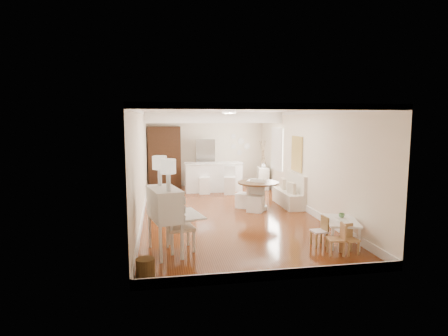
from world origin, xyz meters
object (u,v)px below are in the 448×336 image
object	(u,v)px
kids_chair_b	(319,231)
pantry_cabinet	(164,157)
kids_chair_a	(336,239)
bar_stool_right	(230,180)
gustavian_armchair	(180,227)
wicker_basket	(145,268)
secretary_bureau	(165,221)
kids_table	(341,232)
sideboard	(263,178)
kids_chair_c	(350,239)
slip_chair_near	(256,196)
dining_table	(258,196)
breakfast_counter	(213,177)
fridge	(215,163)
slip_chair_far	(244,193)
bar_stool_left	(204,181)

from	to	relation	value
kids_chair_b	pantry_cabinet	distance (m)	7.84
kids_chair_a	bar_stool_right	size ratio (longest dim) A/B	0.65
gustavian_armchair	wicker_basket	distance (m)	1.38
secretary_bureau	pantry_cabinet	world-z (taller)	pantry_cabinet
kids_table	sideboard	distance (m)	6.34
kids_chair_c	pantry_cabinet	world-z (taller)	pantry_cabinet
kids_chair_a	kids_chair_c	distance (m)	0.29
pantry_cabinet	sideboard	xyz separation A→B (m)	(3.60, -0.84, -0.75)
slip_chair_near	pantry_cabinet	xyz separation A→B (m)	(-2.45, 4.22, 0.70)
dining_table	bar_stool_right	distance (m)	2.34
breakfast_counter	fridge	bearing A→B (deg)	79.22
slip_chair_far	bar_stool_right	size ratio (longest dim) A/B	0.87
wicker_basket	bar_stool_left	distance (m)	6.97
kids_table	slip_chair_near	xyz separation A→B (m)	(-1.05, 2.96, 0.20)
slip_chair_far	fridge	distance (m)	3.71
kids_table	dining_table	size ratio (longest dim) A/B	0.86
wicker_basket	kids_table	xyz separation A→B (m)	(3.94, 1.02, 0.10)
kids_table	kids_chair_a	bearing A→B (deg)	-125.17
bar_stool_left	breakfast_counter	bearing A→B (deg)	49.07
gustavian_armchair	wicker_basket	xyz separation A→B (m)	(-0.63, -1.19, -0.32)
dining_table	bar_stool_left	size ratio (longest dim) A/B	1.28
secretary_bureau	slip_chair_far	world-z (taller)	secretary_bureau
slip_chair_near	fridge	xyz separation A→B (m)	(-0.55, 4.19, 0.45)
dining_table	bar_stool_left	world-z (taller)	bar_stool_left
fridge	kids_chair_a	bearing A→B (deg)	-81.24
fridge	kids_chair_b	bearing A→B (deg)	-81.26
kids_chair_b	bar_stool_right	size ratio (longest dim) A/B	0.63
slip_chair_near	secretary_bureau	bearing A→B (deg)	-101.80
kids_table	fridge	size ratio (longest dim) A/B	0.56
wicker_basket	sideboard	xyz separation A→B (m)	(4.03, 7.35, 0.24)
dining_table	breakfast_counter	bearing A→B (deg)	106.65
kids_table	bar_stool_left	xyz separation A→B (m)	(-2.17, 5.72, 0.21)
secretary_bureau	fridge	world-z (taller)	fridge
secretary_bureau	wicker_basket	distance (m)	1.21
kids_table	fridge	world-z (taller)	fridge
slip_chair_near	kids_chair_c	bearing A→B (deg)	-46.00
bar_stool_left	gustavian_armchair	bearing A→B (deg)	-98.16
bar_stool_left	fridge	size ratio (longest dim) A/B	0.51
dining_table	slip_chair_far	bearing A→B (deg)	138.95
slip_chair_far	breakfast_counter	bearing A→B (deg)	-136.95
kids_chair_b	bar_stool_left	distance (m)	5.98
slip_chair_far	sideboard	bearing A→B (deg)	-173.97
kids_chair_b	secretary_bureau	bearing A→B (deg)	-95.90
bar_stool_right	sideboard	world-z (taller)	bar_stool_right
bar_stool_right	kids_chair_a	bearing A→B (deg)	-70.90
kids_chair_b	breakfast_counter	world-z (taller)	breakfast_counter
gustavian_armchair	kids_chair_a	bearing A→B (deg)	-115.25
kids_chair_b	fridge	size ratio (longest dim) A/B	0.34
wicker_basket	kids_chair_a	bearing A→B (deg)	7.03
breakfast_counter	slip_chair_far	bearing A→B (deg)	-78.61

